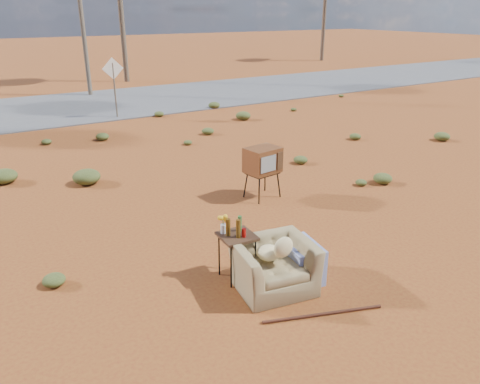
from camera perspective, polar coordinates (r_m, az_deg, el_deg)
ground at (r=7.42m, az=3.61°, el=-9.46°), size 140.00×140.00×0.00m
highway at (r=20.85m, az=-21.27°, el=9.51°), size 140.00×7.00×0.04m
armchair at (r=6.82m, az=4.79°, el=-8.11°), size 1.42×0.90×0.97m
tv_unit at (r=9.87m, az=2.79°, el=3.81°), size 0.76×0.64×1.11m
side_table at (r=6.87m, az=-0.74°, el=-5.04°), size 0.53×0.53×1.01m
rusty_bar at (r=6.52m, az=10.06°, el=-14.44°), size 1.59×0.60×0.04m
road_sign at (r=18.09m, az=-15.16°, el=13.38°), size 0.78×0.06×2.19m
utility_pole_center at (r=23.38m, az=-18.96°, el=21.19°), size 1.40×0.20×8.00m
scrub_patch at (r=10.65m, az=-13.95°, el=0.63°), size 17.49×8.07×0.33m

